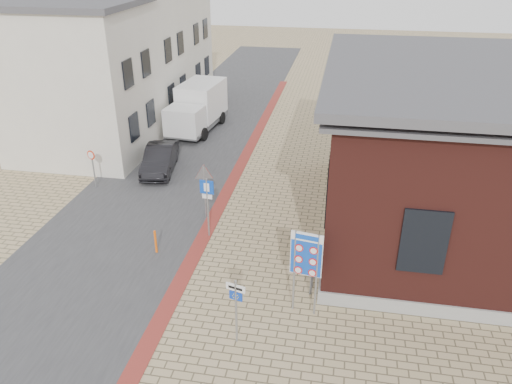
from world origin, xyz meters
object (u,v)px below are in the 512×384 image
Objects in this scene: box_truck at (198,107)px; essen_sign at (236,302)px; border_sign at (306,256)px; bollard at (156,242)px; parking_sign at (207,197)px; sedan at (160,159)px.

box_truck reaches higher than essen_sign.
essen_sign is at bearing -127.05° from border_sign.
border_sign reaches higher than bollard.
parking_sign is at bearing 127.48° from essen_sign.
sedan is 13.15m from border_sign.
border_sign is 1.16× the size of parking_sign.
border_sign is at bearing -57.18° from box_truck.
essen_sign is 5.95m from bollard.
border_sign is at bearing -37.17° from parking_sign.
sedan is at bearing 134.41° from essen_sign.
essen_sign is 0.87× the size of parking_sign.
border_sign is at bearing 57.68° from essen_sign.
border_sign is 6.68m from bollard.
box_truck is at bearing 126.74° from border_sign.
box_truck is 5.75× the size of bollard.
sedan is 0.71× the size of box_truck.
box_truck is at bearing 124.16° from essen_sign.
box_truck is 2.18× the size of parking_sign.
parking_sign is (-2.43, 5.75, 0.30)m from essen_sign.
sedan is 7.34m from parking_sign.
box_truck is (0.19, 6.59, 0.82)m from sedan.
sedan is 1.35× the size of border_sign.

